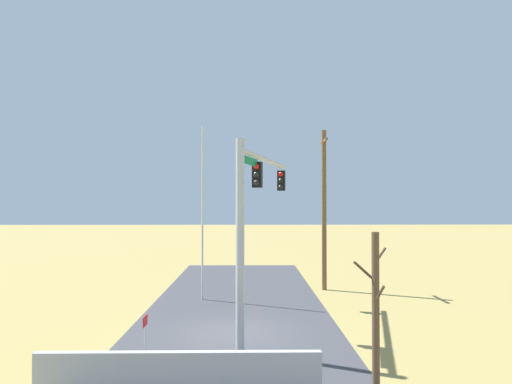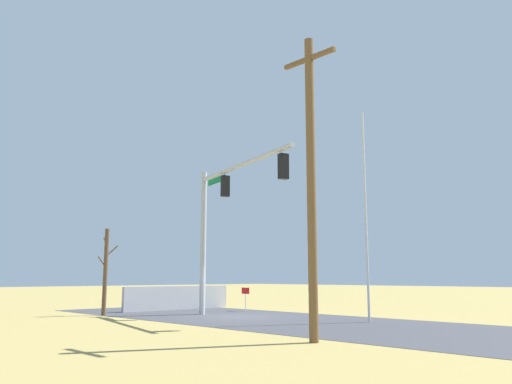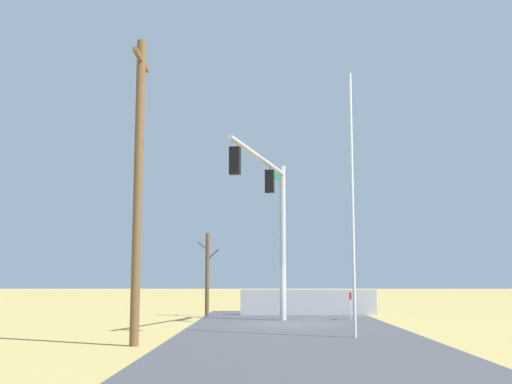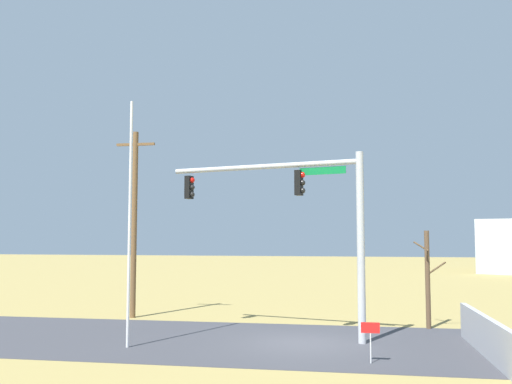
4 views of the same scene
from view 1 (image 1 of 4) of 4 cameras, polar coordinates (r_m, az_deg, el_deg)
ground_plane at (r=17.71m, az=-2.74°, el=-17.05°), size 160.00×160.00×0.00m
road_surface at (r=21.59m, az=-2.37°, el=-14.14°), size 28.00×8.00×0.01m
sidewalk_corner at (r=14.67m, az=-2.08°, el=-20.43°), size 6.00×6.00×0.01m
retaining_fence at (r=11.90m, az=-9.61°, el=-21.84°), size 0.20×6.81×1.27m
signal_mast at (r=16.92m, az=-0.02°, el=-1.10°), size 7.76×2.21×6.89m
flagpole at (r=22.95m, az=-6.65°, el=-2.55°), size 0.10×0.10×8.60m
utility_pole at (r=25.63m, az=8.43°, el=-1.81°), size 1.90×0.26×8.79m
bare_tree at (r=12.80m, az=14.60°, el=-13.60°), size 1.27×1.02×4.04m
open_sign at (r=15.54m, az=-13.56°, el=-15.81°), size 0.56×0.04×1.22m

